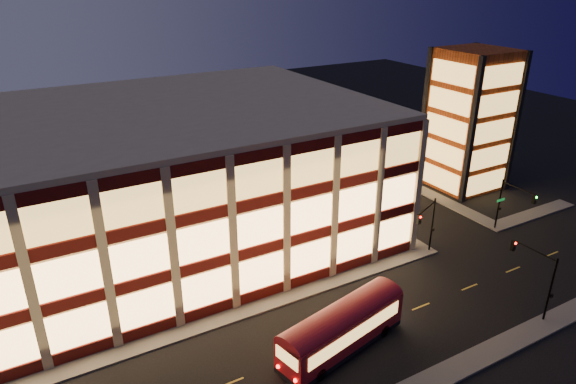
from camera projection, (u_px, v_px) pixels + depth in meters
ground at (223, 327)px, 42.02m from camera, size 200.00×200.00×0.00m
sidewalk_office_south at (184, 331)px, 41.42m from camera, size 54.00×2.00×0.15m
sidewalk_office_east at (336, 196)px, 66.00m from camera, size 2.00×30.00×0.15m
sidewalk_tower_south at (531, 215)px, 61.02m from camera, size 14.00×2.00×0.15m
sidewalk_tower_west at (401, 180)px, 71.01m from camera, size 2.00×30.00×0.15m
office_building at (126, 183)px, 51.25m from camera, size 50.45×30.45×14.50m
stair_tower at (469, 120)px, 66.15m from camera, size 8.60×8.60×18.00m
traffic_signal_far at (428, 220)px, 50.69m from camera, size 3.79×1.87×6.00m
traffic_signal_right at (511, 200)px, 55.15m from camera, size 1.20×4.37×6.00m
traffic_signal_near at (537, 270)px, 42.31m from camera, size 0.32×4.45×6.00m
trolley_bus at (342, 326)px, 38.82m from camera, size 11.59×5.12×3.81m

